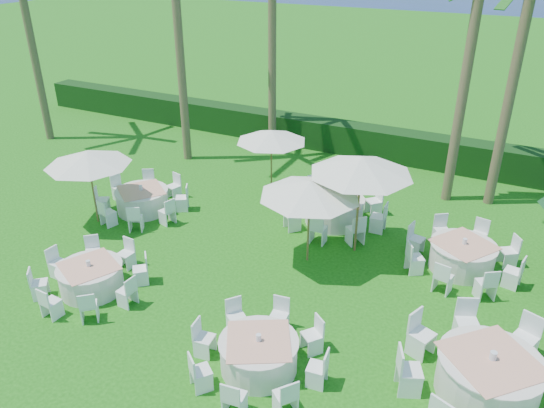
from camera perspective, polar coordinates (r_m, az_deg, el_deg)
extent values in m
plane|color=#16540E|center=(12.46, -5.98, -13.42)|extent=(120.00, 120.00, 0.00)
cube|color=black|center=(21.89, 10.88, 6.55)|extent=(34.00, 1.00, 1.20)
cylinder|color=silver|center=(14.19, -18.88, -7.59)|extent=(1.56, 1.56, 0.68)
cylinder|color=silver|center=(14.00, -19.09, -6.41)|extent=(1.62, 1.62, 0.03)
cube|color=tan|center=(13.99, -19.10, -6.32)|extent=(1.68, 1.68, 0.01)
cylinder|color=silver|center=(13.95, -19.15, -6.03)|extent=(0.11, 0.11, 0.14)
cube|color=white|center=(14.07, -13.98, -6.84)|extent=(0.53, 0.53, 0.81)
cube|color=white|center=(14.81, -15.48, -5.19)|extent=(0.40, 0.40, 0.81)
cube|color=white|center=(15.18, -18.73, -4.84)|extent=(0.53, 0.53, 0.81)
cube|color=white|center=(15.00, -22.05, -5.88)|extent=(0.40, 0.40, 0.81)
cube|color=white|center=(14.34, -23.77, -7.82)|extent=(0.53, 0.53, 0.81)
cube|color=white|center=(13.57, -22.71, -9.70)|extent=(0.40, 0.40, 0.81)
cube|color=white|center=(13.15, -19.14, -10.27)|extent=(0.53, 0.53, 0.81)
cube|color=white|center=(13.37, -15.38, -9.00)|extent=(0.40, 0.40, 0.81)
cylinder|color=silver|center=(11.30, -1.43, -15.94)|extent=(1.59, 1.59, 0.69)
cylinder|color=silver|center=(11.07, -1.45, -14.59)|extent=(1.65, 1.65, 0.03)
cube|color=tan|center=(11.05, -1.45, -14.49)|extent=(1.74, 1.74, 0.01)
cylinder|color=silver|center=(10.99, -1.46, -14.16)|extent=(0.11, 0.11, 0.15)
cube|color=white|center=(10.98, 4.88, -17.14)|extent=(0.43, 0.43, 0.83)
cube|color=white|center=(11.67, 4.32, -13.91)|extent=(0.54, 0.54, 0.83)
cube|color=white|center=(12.14, 0.75, -11.97)|extent=(0.43, 0.43, 0.83)
cube|color=white|center=(12.13, -3.83, -12.06)|extent=(0.54, 0.54, 0.83)
cube|color=white|center=(11.66, -7.29, -14.15)|extent=(0.43, 0.43, 0.83)
cube|color=white|center=(10.96, -7.67, -17.39)|extent=(0.54, 0.54, 0.83)
cube|color=white|center=(10.45, -4.07, -19.97)|extent=(0.43, 0.43, 0.83)
cube|color=white|center=(10.46, 1.46, -19.85)|extent=(0.54, 0.54, 0.83)
cylinder|color=silver|center=(11.54, 22.21, -16.85)|extent=(1.93, 1.93, 0.84)
cylinder|color=silver|center=(11.26, 22.59, -15.26)|extent=(2.01, 2.01, 0.03)
cube|color=tan|center=(11.25, 22.62, -15.16)|extent=(2.20, 2.20, 0.01)
cylinder|color=silver|center=(11.19, 22.70, -14.84)|extent=(0.13, 0.13, 0.18)
cube|color=white|center=(12.60, 25.54, -12.92)|extent=(0.61, 0.61, 1.00)
cube|color=white|center=(12.56, 20.28, -11.91)|extent=(0.62, 0.62, 1.00)
cube|color=white|center=(11.95, 15.83, -13.37)|extent=(0.61, 0.61, 1.00)
cube|color=white|center=(11.09, 14.60, -16.96)|extent=(0.62, 0.62, 1.00)
cylinder|color=silver|center=(17.67, -13.77, 0.32)|extent=(1.64, 1.64, 0.71)
cylinder|color=silver|center=(17.52, -13.90, 1.39)|extent=(1.70, 1.70, 0.03)
cube|color=tan|center=(17.51, -13.91, 1.47)|extent=(1.85, 1.85, 0.01)
cylinder|color=silver|center=(17.47, -13.94, 1.72)|extent=(0.11, 0.11, 0.15)
cube|color=white|center=(17.45, -9.67, 0.64)|extent=(0.54, 0.54, 0.85)
cube|color=white|center=(18.30, -10.57, 1.86)|extent=(0.49, 0.49, 0.85)
cube|color=white|center=(18.78, -13.18, 2.26)|extent=(0.54, 0.54, 0.85)
cube|color=white|center=(18.63, -16.09, 1.69)|extent=(0.49, 0.49, 0.85)
cube|color=white|center=(17.93, -17.81, 0.42)|extent=(0.54, 0.54, 0.85)
cube|color=white|center=(17.05, -17.26, -0.90)|extent=(0.49, 0.49, 0.85)
cube|color=white|center=(16.52, -14.49, -1.43)|extent=(0.54, 0.54, 0.85)
cube|color=white|center=(16.69, -11.24, -0.76)|extent=(0.49, 0.49, 0.85)
cylinder|color=silver|center=(16.61, 6.69, -0.69)|extent=(1.79, 1.79, 0.78)
cylinder|color=silver|center=(16.43, 6.76, 0.54)|extent=(1.87, 1.87, 0.03)
cube|color=tan|center=(16.42, 6.77, 0.62)|extent=(1.91, 1.91, 0.01)
cylinder|color=silver|center=(16.38, 6.78, 0.89)|extent=(0.12, 0.12, 0.17)
cube|color=white|center=(16.26, 11.37, -1.40)|extent=(0.45, 0.45, 0.93)
cube|color=white|center=(17.20, 10.89, 0.29)|extent=(0.62, 0.62, 0.93)
cube|color=white|center=(17.78, 8.17, 1.43)|extent=(0.45, 0.45, 0.93)
cube|color=white|center=(17.70, 4.71, 1.50)|extent=(0.62, 0.62, 0.93)
cube|color=white|center=(17.00, 2.24, 0.46)|extent=(0.45, 0.45, 0.93)
cube|color=white|center=(16.05, 2.21, -1.24)|extent=(0.62, 0.62, 0.93)
cube|color=white|center=(15.40, 5.01, -2.62)|extent=(0.45, 0.45, 0.93)
cube|color=white|center=(15.50, 8.98, -2.68)|extent=(0.62, 0.62, 0.93)
cylinder|color=silver|center=(15.11, 19.74, -5.37)|extent=(1.68, 1.68, 0.73)
cylinder|color=silver|center=(14.92, 19.96, -4.15)|extent=(1.75, 1.75, 0.03)
cube|color=tan|center=(14.91, 19.98, -4.07)|extent=(1.88, 1.88, 0.01)
cylinder|color=silver|center=(14.87, 20.03, -3.79)|extent=(0.12, 0.12, 0.16)
cube|color=white|center=(15.69, 24.08, -4.66)|extent=(0.57, 0.57, 0.87)
cube|color=white|center=(16.18, 21.35, -3.12)|extent=(0.48, 0.48, 0.87)
cube|color=white|center=(16.07, 17.83, -2.72)|extent=(0.57, 0.57, 0.87)
cube|color=white|center=(15.41, 15.25, -3.67)|extent=(0.48, 0.48, 0.87)
cube|color=white|center=(14.55, 15.14, -5.61)|extent=(0.57, 0.57, 0.87)
cube|color=white|center=(14.00, 17.96, -7.46)|extent=(0.48, 0.48, 0.87)
cube|color=white|center=(14.12, 22.03, -7.88)|extent=(0.57, 0.57, 0.87)
cube|color=white|center=(14.84, 24.52, -6.62)|extent=(0.48, 0.48, 0.87)
cylinder|color=brown|center=(17.08, -18.71, 1.52)|extent=(0.05, 0.05, 2.24)
cone|color=silver|center=(16.70, -19.21, 4.64)|extent=(2.55, 2.55, 0.40)
sphere|color=brown|center=(16.65, -19.28, 5.08)|extent=(0.09, 0.09, 0.09)
cylinder|color=brown|center=(14.21, 3.95, -2.12)|extent=(0.06, 0.06, 2.30)
cone|color=silver|center=(13.74, 4.08, 1.65)|extent=(2.70, 2.70, 0.41)
sphere|color=brown|center=(13.68, 4.10, 2.19)|extent=(0.09, 0.09, 0.09)
cylinder|color=brown|center=(18.11, -0.07, 4.40)|extent=(0.05, 0.05, 2.20)
cone|color=silver|center=(17.75, -0.07, 7.35)|extent=(2.39, 2.39, 0.40)
sphere|color=brown|center=(17.71, -0.07, 7.77)|extent=(0.09, 0.09, 0.09)
cylinder|color=brown|center=(14.71, 9.23, -0.33)|extent=(0.07, 0.07, 2.77)
cone|color=silver|center=(14.19, 9.60, 4.14)|extent=(2.81, 2.81, 0.50)
sphere|color=brown|center=(14.13, 9.65, 4.79)|extent=(0.11, 0.11, 0.11)
cylinder|color=brown|center=(20.45, -10.10, 18.36)|extent=(0.32, 0.32, 10.27)
cylinder|color=brown|center=(21.55, 0.02, 16.01)|extent=(0.32, 0.32, 7.93)
cylinder|color=brown|center=(17.46, 20.92, 17.49)|extent=(0.32, 0.32, 11.35)
cylinder|color=brown|center=(18.08, 24.22, 10.58)|extent=(0.32, 0.32, 7.31)
cylinder|color=brown|center=(24.62, -24.66, 16.57)|extent=(0.32, 0.32, 9.19)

